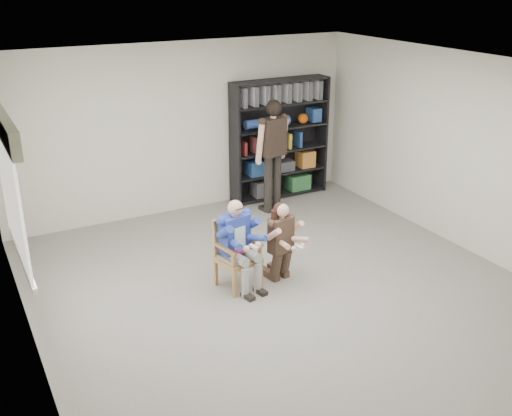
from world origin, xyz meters
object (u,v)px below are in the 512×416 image
armchair (238,254)px  kneeling_woman (282,242)px  standing_man (273,157)px  seated_man (238,244)px  bookshelf (280,139)px

armchair → kneeling_woman: (0.58, -0.12, 0.09)m
kneeling_woman → standing_man: size_ratio=0.58×
seated_man → kneeling_woman: (0.58, -0.12, -0.05)m
armchair → bookshelf: bookshelf is taller
seated_man → kneeling_woman: seated_man is taller
seated_man → standing_man: standing_man is taller
seated_man → bookshelf: 3.45m
armchair → seated_man: size_ratio=0.77×
bookshelf → standing_man: bearing=-128.6°
standing_man → armchair: bearing=-141.5°
armchair → standing_man: 2.71m
armchair → standing_man: standing_man is taller
bookshelf → kneeling_woman: bearing=-119.4°
bookshelf → standing_man: 0.76m
bookshelf → standing_man: bookshelf is taller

